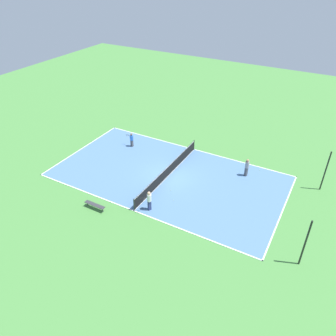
{
  "coord_description": "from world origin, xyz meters",
  "views": [
    {
      "loc": [
        22.06,
        12.34,
        17.51
      ],
      "look_at": [
        0.0,
        0.0,
        0.9
      ],
      "focal_mm": 35.0,
      "sensor_mm": 36.0,
      "label": 1
    }
  ],
  "objects": [
    {
      "name": "bench",
      "position": [
        7.02,
        -2.9,
        0.39
      ],
      "size": [
        0.36,
        1.89,
        0.45
      ],
      "rotation": [
        0.0,
        0.0,
        1.57
      ],
      "color": "#333338",
      "rests_on": "ground_plane"
    },
    {
      "name": "fence_post_back_left",
      "position": [
        -4.77,
        12.76,
        1.93
      ],
      "size": [
        0.12,
        0.12,
        3.87
      ],
      "color": "black",
      "rests_on": "ground_plane"
    },
    {
      "name": "tennis_ball_right_alley",
      "position": [
        -5.08,
        7.24,
        0.06
      ],
      "size": [
        0.07,
        0.07,
        0.07
      ],
      "primitive_type": "sphere",
      "color": "#CCE033",
      "rests_on": "court_surface"
    },
    {
      "name": "fence_post_back_right",
      "position": [
        4.77,
        12.76,
        1.93
      ],
      "size": [
        0.12,
        0.12,
        3.87
      ],
      "color": "black",
      "rests_on": "ground_plane"
    },
    {
      "name": "player_baseline_gray",
      "position": [
        -3.61,
        6.34,
        1.05
      ],
      "size": [
        0.47,
        0.47,
        1.78
      ],
      "rotation": [
        0.0,
        0.0,
        1.16
      ],
      "color": "#4C4C51",
      "rests_on": "court_surface"
    },
    {
      "name": "tennis_ball_left_sideline",
      "position": [
        1.87,
        1.32,
        0.06
      ],
      "size": [
        0.07,
        0.07,
        0.07
      ],
      "primitive_type": "sphere",
      "color": "#CCE033",
      "rests_on": "court_surface"
    },
    {
      "name": "ground_plane",
      "position": [
        0.0,
        0.0,
        0.0
      ],
      "size": [
        80.0,
        80.0,
        0.0
      ],
      "primitive_type": "plane",
      "color": "#47843D"
    },
    {
      "name": "tennis_ball_far_baseline",
      "position": [
        2.98,
        2.18,
        0.06
      ],
      "size": [
        0.07,
        0.07,
        0.07
      ],
      "primitive_type": "sphere",
      "color": "#CCE033",
      "rests_on": "court_surface"
    },
    {
      "name": "tennis_net",
      "position": [
        0.0,
        0.0,
        0.59
      ],
      "size": [
        11.3,
        0.1,
        1.12
      ],
      "color": "black",
      "rests_on": "court_surface"
    },
    {
      "name": "player_near_white",
      "position": [
        4.96,
        1.05,
        1.07
      ],
      "size": [
        0.97,
        0.75,
        1.81
      ],
      "rotation": [
        0.0,
        0.0,
        5.77
      ],
      "color": "navy",
      "rests_on": "court_surface"
    },
    {
      "name": "court_surface",
      "position": [
        0.0,
        0.0,
        0.01
      ],
      "size": [
        11.5,
        21.24,
        0.02
      ],
      "color": "#4C729E",
      "rests_on": "ground_plane"
    },
    {
      "name": "player_near_blue",
      "position": [
        -3.02,
        -6.15,
        0.9
      ],
      "size": [
        0.42,
        0.96,
        1.55
      ],
      "rotation": [
        0.0,
        0.0,
        4.62
      ],
      "color": "#4C4C51",
      "rests_on": "court_surface"
    }
  ]
}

